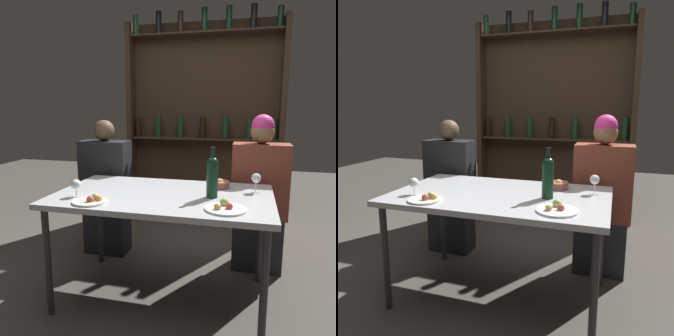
% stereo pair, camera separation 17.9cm
% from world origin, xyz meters
% --- Properties ---
extents(ground_plane, '(10.00, 10.00, 0.00)m').
position_xyz_m(ground_plane, '(0.00, 0.00, 0.00)').
color(ground_plane, '#47423D').
extents(dining_table, '(1.43, 0.87, 0.76)m').
position_xyz_m(dining_table, '(0.00, 0.00, 0.70)').
color(dining_table, '#B7BABF').
rests_on(dining_table, ground_plane).
extents(wine_rack_wall, '(1.83, 0.21, 2.40)m').
position_xyz_m(wine_rack_wall, '(0.00, 1.86, 1.22)').
color(wine_rack_wall, '#38281C').
rests_on(wine_rack_wall, ground_plane).
extents(wine_bottle, '(0.07, 0.07, 0.32)m').
position_xyz_m(wine_bottle, '(0.33, -0.01, 0.90)').
color(wine_bottle, black).
rests_on(wine_bottle, dining_table).
extents(wine_glass_0, '(0.07, 0.07, 0.11)m').
position_xyz_m(wine_glass_0, '(-0.53, -0.21, 0.83)').
color(wine_glass_0, silver).
rests_on(wine_glass_0, dining_table).
extents(wine_glass_1, '(0.06, 0.06, 0.13)m').
position_xyz_m(wine_glass_1, '(0.60, 0.19, 0.85)').
color(wine_glass_1, silver).
rests_on(wine_glass_1, dining_table).
extents(food_plate_0, '(0.24, 0.24, 0.05)m').
position_xyz_m(food_plate_0, '(0.43, -0.25, 0.77)').
color(food_plate_0, white).
rests_on(food_plate_0, dining_table).
extents(food_plate_1, '(0.21, 0.21, 0.05)m').
position_xyz_m(food_plate_1, '(-0.37, -0.30, 0.77)').
color(food_plate_1, silver).
rests_on(food_plate_1, dining_table).
extents(snack_bowl, '(0.14, 0.14, 0.07)m').
position_xyz_m(snack_bowl, '(0.35, 0.25, 0.78)').
color(snack_bowl, '#995142').
rests_on(snack_bowl, dining_table).
extents(seated_person_left, '(0.43, 0.22, 1.21)m').
position_xyz_m(seated_person_left, '(-0.69, 0.59, 0.56)').
color(seated_person_left, '#26262B').
rests_on(seated_person_left, ground_plane).
extents(seated_person_right, '(0.44, 0.22, 1.27)m').
position_xyz_m(seated_person_right, '(0.64, 0.59, 0.60)').
color(seated_person_right, '#26262B').
rests_on(seated_person_right, ground_plane).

